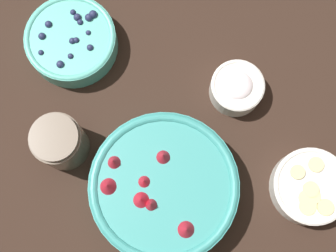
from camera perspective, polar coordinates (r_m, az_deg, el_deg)
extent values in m
plane|color=black|center=(0.91, -0.35, 3.74)|extent=(4.00, 4.00, 0.00)
cylinder|color=teal|center=(0.84, -0.49, -7.52)|extent=(0.26, 0.26, 0.07)
torus|color=teal|center=(0.81, -0.51, -7.35)|extent=(0.26, 0.26, 0.02)
cylinder|color=#B21928|center=(0.82, -0.51, -7.41)|extent=(0.21, 0.21, 0.02)
cone|color=#B21928|center=(0.80, -0.60, -3.73)|extent=(0.03, 0.03, 0.03)
cone|color=#B21928|center=(0.80, -3.31, -8.97)|extent=(0.04, 0.04, 0.02)
cone|color=#B21928|center=(0.79, 2.23, -12.50)|extent=(0.04, 0.04, 0.03)
cone|color=#B21928|center=(0.81, -6.64, -4.35)|extent=(0.03, 0.03, 0.03)
cone|color=#B21928|center=(0.80, -7.37, -7.29)|extent=(0.03, 0.03, 0.03)
cone|color=#B21928|center=(0.80, -2.94, -6.77)|extent=(0.04, 0.04, 0.02)
cone|color=#B21928|center=(0.80, -7.30, -7.17)|extent=(0.04, 0.04, 0.02)
cone|color=#B21928|center=(0.79, -2.09, -9.55)|extent=(0.03, 0.03, 0.03)
cylinder|color=#56B7A8|center=(0.93, -11.63, 10.01)|extent=(0.17, 0.17, 0.05)
torus|color=#56B7A8|center=(0.92, -11.89, 10.49)|extent=(0.17, 0.17, 0.01)
cylinder|color=#23284C|center=(0.92, -11.80, 10.32)|extent=(0.14, 0.14, 0.01)
sphere|color=#23284C|center=(0.91, -15.23, 8.62)|extent=(0.01, 0.01, 0.01)
sphere|color=#23284C|center=(0.90, -13.01, 7.34)|extent=(0.01, 0.01, 0.01)
sphere|color=#23284C|center=(0.91, -11.59, 10.12)|extent=(0.01, 0.01, 0.01)
sphere|color=#23284C|center=(0.92, -9.62, 12.90)|extent=(0.02, 0.02, 0.02)
sphere|color=#23284C|center=(0.91, -11.14, 10.22)|extent=(0.01, 0.01, 0.01)
sphere|color=#23284C|center=(0.93, -11.51, 13.43)|extent=(0.01, 0.01, 0.01)
sphere|color=#23284C|center=(0.90, -9.48, 9.41)|extent=(0.01, 0.01, 0.01)
sphere|color=#23284C|center=(0.92, -9.12, 13.29)|extent=(0.02, 0.02, 0.02)
sphere|color=#23284C|center=(0.92, -10.99, 12.88)|extent=(0.01, 0.01, 0.01)
sphere|color=#23284C|center=(0.93, -14.37, 11.92)|extent=(0.01, 0.01, 0.01)
sphere|color=#23284C|center=(0.91, -9.69, 11.13)|extent=(0.01, 0.01, 0.01)
sphere|color=#23284C|center=(0.92, -10.66, 12.32)|extent=(0.01, 0.01, 0.01)
sphere|color=#23284C|center=(0.90, -11.80, 8.33)|extent=(0.01, 0.01, 0.01)
sphere|color=#23284C|center=(0.92, -15.12, 10.52)|extent=(0.01, 0.01, 0.01)
cylinder|color=white|center=(0.89, 16.84, -7.12)|extent=(0.14, 0.14, 0.04)
torus|color=white|center=(0.87, 17.18, -7.01)|extent=(0.14, 0.14, 0.01)
cylinder|color=beige|center=(0.88, 17.06, -7.05)|extent=(0.11, 0.11, 0.01)
cylinder|color=beige|center=(0.87, 16.64, -9.41)|extent=(0.03, 0.03, 0.00)
cylinder|color=beige|center=(0.87, 16.89, -9.19)|extent=(0.02, 0.02, 0.00)
cylinder|color=beige|center=(0.87, 17.16, -8.16)|extent=(0.03, 0.03, 0.00)
cylinder|color=beige|center=(0.87, 17.00, -7.40)|extent=(0.03, 0.03, 0.01)
cylinder|color=beige|center=(0.87, 16.55, -8.44)|extent=(0.03, 0.03, 0.01)
cylinder|color=beige|center=(0.87, 15.50, -5.43)|extent=(0.03, 0.03, 0.01)
cylinder|color=beige|center=(0.88, 17.58, -4.51)|extent=(0.03, 0.03, 0.01)
cylinder|color=beige|center=(0.87, 18.63, -9.38)|extent=(0.03, 0.03, 0.01)
cylinder|color=silver|center=(0.89, 8.33, 4.53)|extent=(0.10, 0.10, 0.05)
torus|color=silver|center=(0.88, 8.52, 4.92)|extent=(0.10, 0.10, 0.01)
cylinder|color=white|center=(0.88, 8.46, 4.79)|extent=(0.08, 0.08, 0.01)
ellipsoid|color=white|center=(0.88, 8.52, 4.92)|extent=(0.06, 0.06, 0.03)
cylinder|color=brown|center=(0.86, -12.96, -1.98)|extent=(0.09, 0.09, 0.09)
cylinder|color=#512D1E|center=(0.87, -12.85, -2.07)|extent=(0.07, 0.07, 0.07)
cylinder|color=brown|center=(0.81, -13.74, -1.35)|extent=(0.08, 0.08, 0.01)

